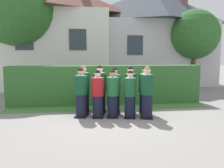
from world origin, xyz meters
The scene contains 17 objects.
ground_plane centered at (0.00, 0.00, 0.00)m, with size 60.00×60.00×0.00m, color gray.
student_front_row_0 centered at (-1.02, 0.21, 0.76)m, with size 0.48×0.54×1.60m.
student_in_red_blazer centered at (-0.49, 0.07, 0.73)m, with size 0.41×0.51×1.53m.
student_front_row_2 centered at (-0.01, 0.03, 0.73)m, with size 0.43×0.52×1.54m.
student_front_row_3 centered at (0.53, -0.11, 0.72)m, with size 0.44×0.52×1.53m.
student_front_row_4 centered at (1.05, -0.19, 0.79)m, with size 0.48×0.56×1.65m.
student_rear_row_0 centered at (-0.92, 0.80, 0.79)m, with size 0.44×0.52×1.65m.
student_rear_row_1 centered at (-0.37, 0.66, 0.79)m, with size 0.49×0.55×1.65m.
student_rear_row_2 centered at (0.12, 0.55, 0.75)m, with size 0.45×0.52×1.59m.
student_rear_row_3 centered at (0.66, 0.49, 0.77)m, with size 0.46×0.55×1.62m.
student_rear_row_4 centered at (1.15, 0.39, 0.77)m, with size 0.48×0.54×1.62m.
hedge centered at (0.00, 2.17, 0.78)m, with size 7.71×0.70×1.56m.
school_building_main centered at (-2.48, 7.42, 3.21)m, with size 6.40×3.92×6.25m.
school_building_annex centered at (3.73, 8.23, 3.19)m, with size 7.67×4.34×6.19m.
oak_tree_left centered at (-4.20, 6.10, 4.28)m, with size 3.92×3.92×6.24m.
oak_tree_right centered at (5.60, 6.11, 3.12)m, with size 2.86×2.86×4.56m.
lawn_strip centered at (0.00, 1.37, 0.00)m, with size 7.71×0.90×0.01m, color #477A38.
Camera 1 is at (-1.05, -7.69, 2.08)m, focal length 39.51 mm.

